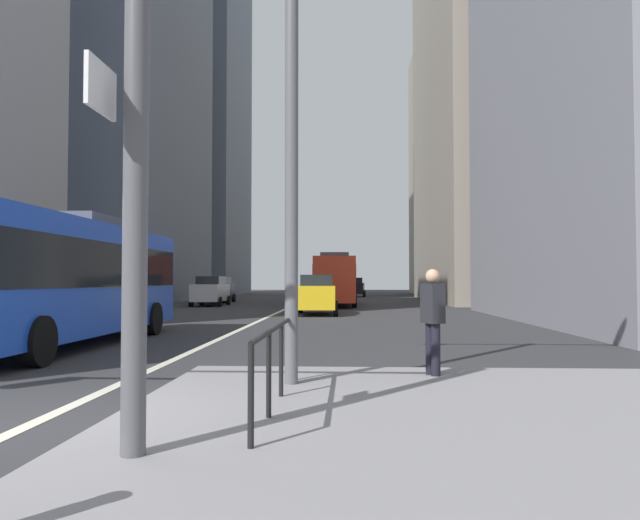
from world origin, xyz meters
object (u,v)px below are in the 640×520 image
city_bus_blue_oncoming (63,274)px  car_oncoming_mid (211,291)px  car_receding_far (355,287)px  city_bus_red_receding (335,278)px  car_oncoming_far (217,289)px  street_lamp_post (292,42)px  pedestrian_waiting (433,316)px  car_receding_near (317,294)px

city_bus_blue_oncoming → car_oncoming_mid: bearing=94.4°
city_bus_blue_oncoming → car_receding_far: city_bus_blue_oncoming is taller
city_bus_red_receding → car_oncoming_far: size_ratio=2.64×
city_bus_blue_oncoming → street_lamp_post: size_ratio=1.35×
pedestrian_waiting → car_oncoming_far: bearing=107.7°
car_receding_far → city_bus_red_receding: bearing=-94.3°
car_receding_far → car_oncoming_far: bearing=-121.4°
car_oncoming_mid → city_bus_blue_oncoming: bearing=-85.6°
street_lamp_post → car_receding_far: bearing=88.4°
car_receding_far → car_oncoming_far: same height
car_oncoming_mid → car_oncoming_far: bearing=97.6°
car_receding_near → car_receding_far: 32.54m
city_bus_red_receding → street_lamp_post: street_lamp_post is taller
city_bus_blue_oncoming → street_lamp_post: street_lamp_post is taller
car_receding_near → car_receding_far: (2.20, 32.46, -0.00)m
car_oncoming_far → pedestrian_waiting: (11.19, -35.08, 0.11)m
car_receding_near → car_oncoming_far: bearing=118.4°
car_oncoming_mid → street_lamp_post: size_ratio=0.57×
car_oncoming_mid → car_oncoming_far: same height
pedestrian_waiting → car_receding_far: bearing=90.8°
car_receding_far → pedestrian_waiting: car_receding_far is taller
street_lamp_post → city_bus_red_receding: bearing=90.2°
city_bus_red_receding → car_oncoming_mid: size_ratio=2.61×
city_bus_blue_oncoming → street_lamp_post: bearing=-43.3°
car_oncoming_far → street_lamp_post: size_ratio=0.56×
car_oncoming_far → pedestrian_waiting: car_oncoming_far is taller
pedestrian_waiting → car_receding_near: bearing=98.4°
city_bus_red_receding → pedestrian_waiting: size_ratio=6.90×
car_receding_near → pedestrian_waiting: size_ratio=2.63×
street_lamp_post → pedestrian_waiting: (2.21, 0.90, -4.18)m
car_receding_near → city_bus_red_receding: bearing=86.9°
car_oncoming_mid → street_lamp_post: street_lamp_post is taller
car_receding_near → street_lamp_post: bearing=-88.1°
city_bus_red_receding → street_lamp_post: bearing=-89.8°
car_receding_near → car_oncoming_far: 17.41m
pedestrian_waiting → city_bus_blue_oncoming: bearing=149.4°
car_oncoming_mid → car_receding_near: size_ratio=1.01×
car_oncoming_mid → pedestrian_waiting: size_ratio=2.64×
car_oncoming_mid → car_receding_far: 24.48m
pedestrian_waiting → car_oncoming_mid: bearing=109.4°
car_oncoming_far → pedestrian_waiting: 36.82m
car_receding_near → pedestrian_waiting: (2.91, -19.76, 0.11)m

